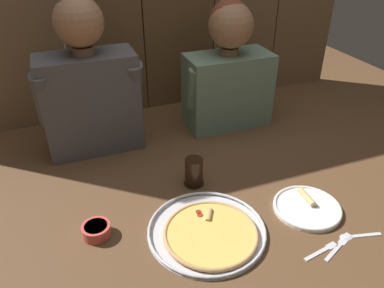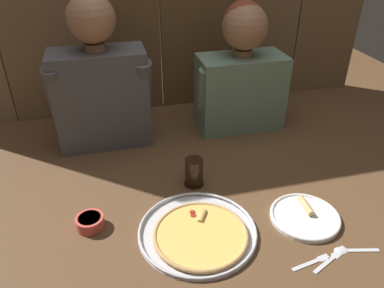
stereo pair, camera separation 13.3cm
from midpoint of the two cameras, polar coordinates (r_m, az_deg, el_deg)
ground_plane at (r=1.37m, az=-0.55°, el=-8.45°), size 3.20×3.20×0.00m
pizza_tray at (r=1.23m, az=-0.63°, el=-13.32°), size 0.38×0.38×0.03m
dinner_plate at (r=1.36m, az=14.45°, el=-9.41°), size 0.23×0.23×0.03m
drinking_glass at (r=1.41m, az=-2.43°, el=-4.36°), size 0.08×0.08×0.11m
dipping_bowl at (r=1.27m, az=-17.37°, el=-12.49°), size 0.09×0.09×0.04m
table_fork at (r=1.23m, az=16.27°, el=-15.42°), size 0.13×0.04×0.01m
table_knife at (r=1.26m, az=18.54°, el=-14.68°), size 0.15×0.08×0.01m
table_spoon at (r=1.31m, az=20.65°, el=-13.08°), size 0.14×0.05×0.01m
diner_left at (r=1.60m, az=-17.93°, el=8.87°), size 0.42×0.21×0.64m
diner_right at (r=1.74m, az=3.39°, el=11.18°), size 0.43×0.21×0.58m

